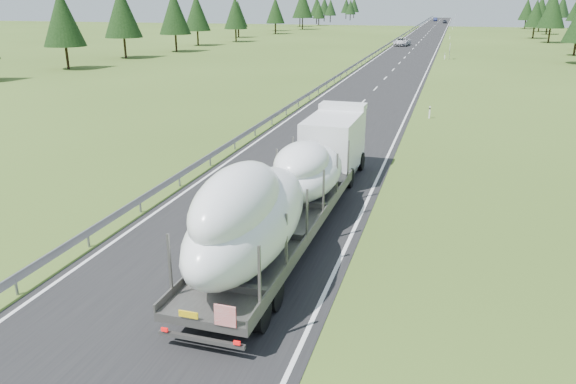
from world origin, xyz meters
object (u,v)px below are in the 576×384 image
(highway_sign, at_px, (450,48))
(distant_car_blue, at_px, (435,19))
(boat_truck, at_px, (290,183))
(distant_van, at_px, (402,42))
(distant_car_dark, at_px, (445,21))

(highway_sign, distance_m, distant_car_blue, 169.80)
(boat_truck, bearing_deg, distant_van, 92.81)
(boat_truck, relative_size, distant_car_dark, 5.03)
(boat_truck, distance_m, distant_van, 103.30)
(distant_car_dark, bearing_deg, distant_car_blue, 98.63)
(distant_van, distance_m, distant_car_dark, 120.84)
(distant_car_dark, bearing_deg, distant_van, -95.76)
(boat_truck, height_order, distant_car_blue, boat_truck)
(distant_car_dark, distance_m, distant_car_blue, 22.99)
(boat_truck, bearing_deg, distant_car_dark, 89.78)
(boat_truck, height_order, distant_van, boat_truck)
(highway_sign, relative_size, distant_car_blue, 0.55)
(highway_sign, bearing_deg, distant_car_blue, 92.98)
(distant_van, relative_size, distant_car_blue, 1.30)
(distant_car_dark, bearing_deg, boat_truck, -93.18)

